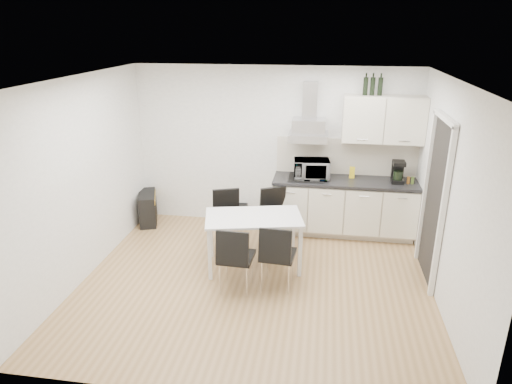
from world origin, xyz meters
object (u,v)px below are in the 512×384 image
(chair_far_left, at_px, (228,221))
(chair_near_left, at_px, (236,258))
(floor_speaker, at_px, (241,213))
(dining_table, at_px, (254,223))
(chair_near_right, at_px, (278,255))
(kitchenette, at_px, (347,184))
(chair_far_right, at_px, (277,219))
(guitar_amp, at_px, (148,208))

(chair_far_left, height_order, chair_near_left, same)
(floor_speaker, bearing_deg, chair_far_left, -94.33)
(dining_table, xyz_separation_m, chair_near_left, (-0.12, -0.61, -0.22))
(chair_near_left, bearing_deg, dining_table, 81.31)
(chair_near_left, height_order, floor_speaker, chair_near_left)
(chair_near_right, relative_size, floor_speaker, 2.74)
(chair_far_left, distance_m, chair_near_right, 1.28)
(kitchenette, height_order, floor_speaker, kitchenette)
(chair_far_left, xyz_separation_m, chair_far_right, (0.71, 0.19, 0.00))
(dining_table, distance_m, chair_near_right, 0.65)
(kitchenette, bearing_deg, chair_near_left, -126.37)
(guitar_amp, height_order, floor_speaker, guitar_amp)
(chair_near_left, xyz_separation_m, guitar_amp, (-1.89, 1.81, -0.18))
(chair_far_left, height_order, chair_near_right, same)
(kitchenette, distance_m, chair_near_right, 2.01)
(dining_table, bearing_deg, chair_near_left, -113.93)
(chair_near_left, height_order, chair_near_right, same)
(dining_table, relative_size, guitar_amp, 2.08)
(kitchenette, distance_m, chair_far_left, 1.95)
(guitar_amp, bearing_deg, chair_far_right, -32.38)
(kitchenette, height_order, guitar_amp, kitchenette)
(kitchenette, bearing_deg, chair_far_left, -155.45)
(dining_table, relative_size, chair_near_right, 1.61)
(kitchenette, distance_m, chair_far_right, 1.26)
(dining_table, distance_m, chair_far_right, 0.76)
(chair_far_left, relative_size, chair_near_left, 1.00)
(chair_near_right, bearing_deg, guitar_amp, 149.99)
(chair_far_right, distance_m, chair_near_left, 1.35)
(kitchenette, height_order, chair_near_left, kitchenette)
(chair_far_left, relative_size, floor_speaker, 2.74)
(chair_far_right, height_order, floor_speaker, chair_far_right)
(chair_far_right, bearing_deg, kitchenette, -177.02)
(chair_near_right, bearing_deg, chair_far_right, 101.81)
(dining_table, bearing_deg, chair_far_right, 57.33)
(dining_table, height_order, guitar_amp, dining_table)
(kitchenette, xyz_separation_m, floor_speaker, (-1.72, 0.17, -0.67))
(chair_far_right, distance_m, guitar_amp, 2.32)
(chair_far_left, distance_m, chair_near_left, 1.16)
(guitar_amp, bearing_deg, floor_speaker, -10.33)
(chair_near_left, distance_m, floor_speaker, 2.11)
(chair_far_right, xyz_separation_m, guitar_amp, (-2.26, 0.52, -0.18))
(guitar_amp, xyz_separation_m, floor_speaker, (1.56, 0.25, -0.10))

